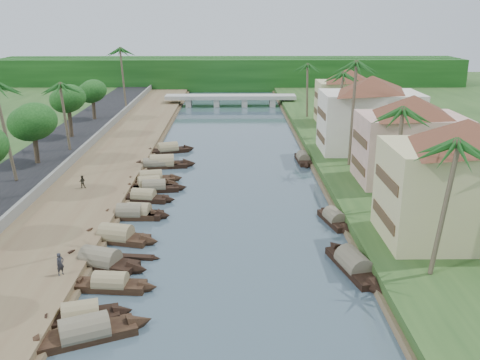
{
  "coord_description": "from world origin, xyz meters",
  "views": [
    {
      "loc": [
        0.48,
        -43.21,
        19.36
      ],
      "look_at": [
        1.23,
        12.09,
        2.0
      ],
      "focal_mm": 40.0,
      "sensor_mm": 36.0,
      "label": 1
    }
  ],
  "objects_px": {
    "bridge": "(231,98)",
    "person_near": "(60,264)",
    "building_near": "(460,180)",
    "sampan_1": "(81,316)",
    "sampan_0": "(85,333)"
  },
  "relations": [
    {
      "from": "bridge",
      "to": "sampan_0",
      "type": "height_order",
      "value": "bridge"
    },
    {
      "from": "bridge",
      "to": "sampan_0",
      "type": "xyz_separation_m",
      "value": [
        -8.75,
        -86.41,
        -1.3
      ]
    },
    {
      "from": "sampan_1",
      "to": "building_near",
      "type": "bearing_deg",
      "value": 4.58
    },
    {
      "from": "building_near",
      "to": "person_near",
      "type": "relative_size",
      "value": 8.48
    },
    {
      "from": "sampan_0",
      "to": "person_near",
      "type": "xyz_separation_m",
      "value": [
        -3.54,
        7.03,
        1.26
      ]
    },
    {
      "from": "building_near",
      "to": "sampan_1",
      "type": "height_order",
      "value": "building_near"
    },
    {
      "from": "bridge",
      "to": "sampan_1",
      "type": "xyz_separation_m",
      "value": [
        -9.5,
        -84.48,
        -1.31
      ]
    },
    {
      "from": "bridge",
      "to": "person_near",
      "type": "distance_m",
      "value": 80.33
    },
    {
      "from": "building_near",
      "to": "sampan_1",
      "type": "xyz_separation_m",
      "value": [
        -28.5,
        -10.48,
        -5.97
      ]
    },
    {
      "from": "building_near",
      "to": "person_near",
      "type": "bearing_deg",
      "value": -170.24
    },
    {
      "from": "bridge",
      "to": "person_near",
      "type": "height_order",
      "value": "person_near"
    },
    {
      "from": "person_near",
      "to": "sampan_1",
      "type": "bearing_deg",
      "value": -114.13
    },
    {
      "from": "person_near",
      "to": "sampan_0",
      "type": "bearing_deg",
      "value": -116.01
    },
    {
      "from": "person_near",
      "to": "bridge",
      "type": "bearing_deg",
      "value": 28.45
    },
    {
      "from": "building_near",
      "to": "sampan_0",
      "type": "relative_size",
      "value": 1.7
    }
  ]
}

